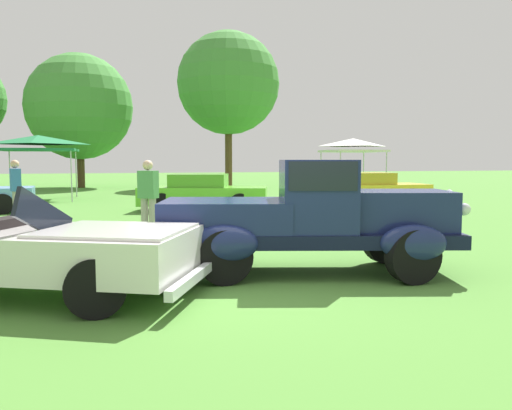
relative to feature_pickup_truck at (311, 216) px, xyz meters
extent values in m
plane|color=#4C8433|center=(-0.83, -0.25, -0.87)|extent=(120.00, 120.00, 0.00)
cube|color=black|center=(-0.04, 0.01, -0.31)|extent=(4.55, 2.46, 0.20)
cube|color=navy|center=(1.22, -0.31, 0.07)|extent=(1.82, 1.45, 0.60)
ellipsoid|color=silver|center=(2.01, -0.51, 0.05)|extent=(0.28, 0.54, 0.68)
cube|color=navy|center=(0.08, -0.02, 0.31)|extent=(1.34, 1.59, 1.04)
cube|color=black|center=(0.08, -0.02, 0.61)|extent=(1.26, 1.60, 0.40)
cube|color=navy|center=(-1.22, 0.31, -0.01)|extent=(2.17, 1.83, 0.48)
ellipsoid|color=navy|center=(1.46, 0.37, -0.31)|extent=(0.98, 0.58, 0.52)
ellipsoid|color=navy|center=(1.11, -1.03, -0.31)|extent=(0.98, 0.58, 0.52)
ellipsoid|color=navy|center=(-1.04, 1.01, -0.31)|extent=(0.98, 0.58, 0.52)
ellipsoid|color=navy|center=(-1.40, -0.39, -0.31)|extent=(0.98, 0.58, 0.52)
sphere|color=silver|center=(2.17, -0.10, 0.13)|extent=(0.18, 0.18, 0.18)
sphere|color=silver|center=(1.95, -0.95, 0.13)|extent=(0.18, 0.18, 0.18)
cylinder|color=black|center=(1.46, 0.37, -0.49)|extent=(0.76, 0.24, 0.76)
cylinder|color=black|center=(1.11, -1.03, -0.49)|extent=(0.76, 0.24, 0.76)
cylinder|color=black|center=(-1.04, 1.01, -0.49)|extent=(0.76, 0.24, 0.76)
cylinder|color=black|center=(-1.40, -0.39, -0.49)|extent=(0.76, 0.24, 0.76)
cube|color=silver|center=(-3.92, -0.26, -0.30)|extent=(4.47, 3.31, 0.52)
cube|color=silver|center=(-2.82, -0.78, -0.10)|extent=(2.12, 2.02, 0.20)
cube|color=black|center=(-3.68, -0.38, 0.12)|extent=(0.58, 1.15, 0.82)
cube|color=silver|center=(-1.96, -1.18, -0.59)|extent=(0.79, 1.54, 0.12)
cylinder|color=black|center=(-2.39, -0.12, -0.54)|extent=(0.66, 0.20, 0.66)
cylinder|color=black|center=(-3.05, -1.52, -0.54)|extent=(0.66, 0.20, 0.66)
cylinder|color=black|center=(-6.19, 10.44, -0.55)|extent=(0.64, 0.22, 0.64)
cube|color=#60C62D|center=(0.02, 9.84, -0.37)|extent=(4.44, 2.87, 0.60)
cube|color=#4D9F24|center=(-0.13, 9.89, 0.13)|extent=(2.17, 1.93, 0.44)
cylinder|color=black|center=(0.96, 8.73, -0.55)|extent=(0.64, 0.22, 0.64)
cylinder|color=black|center=(-1.39, 9.49, -0.55)|extent=(0.64, 0.22, 0.64)
cube|color=yellow|center=(6.17, 10.15, -0.37)|extent=(4.32, 1.80, 0.60)
cube|color=gold|center=(6.00, 10.16, 0.13)|extent=(1.92, 1.50, 0.44)
cylinder|color=black|center=(7.43, 9.34, -0.55)|extent=(0.64, 0.22, 0.64)
cylinder|color=black|center=(4.87, 9.41, -0.55)|extent=(0.64, 0.22, 0.64)
cylinder|color=#9E998E|center=(-5.35, 7.75, -0.44)|extent=(0.16, 0.16, 0.86)
cylinder|color=#9E998E|center=(-5.40, 7.94, -0.44)|extent=(0.16, 0.16, 0.86)
cube|color=#336BB2|center=(-5.37, 7.85, 0.29)|extent=(0.34, 0.45, 0.60)
sphere|color=tan|center=(-5.37, 7.85, 0.71)|extent=(0.22, 0.22, 0.22)
cylinder|color=#9E998E|center=(-2.20, 4.39, -0.44)|extent=(0.16, 0.16, 0.86)
cylinder|color=#9E998E|center=(-2.04, 4.28, -0.44)|extent=(0.16, 0.16, 0.86)
cube|color=#4C9351|center=(-2.12, 4.34, 0.29)|extent=(0.47, 0.42, 0.60)
sphere|color=beige|center=(-2.12, 4.34, 0.71)|extent=(0.22, 0.22, 0.22)
cylinder|color=#B7B7BC|center=(-4.49, 17.67, 0.16)|extent=(0.05, 0.05, 2.05)
cylinder|color=#B7B7BC|center=(-4.49, 14.93, 0.16)|extent=(0.05, 0.05, 2.05)
cylinder|color=#B7B7BC|center=(-7.24, 17.67, 0.16)|extent=(0.05, 0.05, 2.05)
cube|color=#1E703D|center=(-5.86, 16.30, 1.23)|extent=(3.05, 3.05, 0.10)
pyramid|color=#1E703D|center=(-5.86, 16.30, 1.65)|extent=(2.99, 2.99, 0.38)
cylinder|color=#B7B7BC|center=(9.52, 17.24, 0.16)|extent=(0.05, 0.05, 2.05)
cylinder|color=#B7B7BC|center=(9.52, 14.90, 0.16)|extent=(0.05, 0.05, 2.05)
cylinder|color=#B7B7BC|center=(7.17, 17.24, 0.16)|extent=(0.05, 0.05, 2.05)
cylinder|color=#B7B7BC|center=(7.17, 14.90, 0.16)|extent=(0.05, 0.05, 2.05)
cube|color=silver|center=(8.34, 16.07, 1.23)|extent=(2.61, 2.61, 0.10)
pyramid|color=silver|center=(8.34, 16.07, 1.65)|extent=(2.55, 2.55, 0.38)
cylinder|color=#47331E|center=(-4.76, 25.93, 0.68)|extent=(0.44, 0.44, 3.10)
sphere|color=#428938|center=(-4.76, 25.93, 3.95)|extent=(6.26, 6.26, 6.26)
cylinder|color=brown|center=(4.04, 24.64, 1.45)|extent=(0.44, 0.44, 4.63)
sphere|color=#428938|center=(4.04, 24.64, 5.48)|extent=(6.26, 6.26, 6.26)
camera|label=1|loc=(-2.82, -7.32, 0.84)|focal=36.84mm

